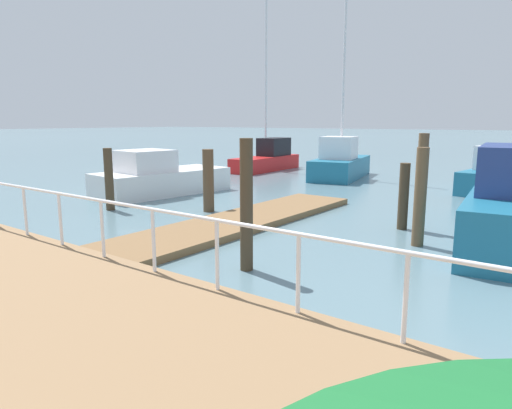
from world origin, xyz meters
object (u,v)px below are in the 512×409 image
at_px(moored_boat_0, 268,158).
at_px(moored_boat_1, 507,205).
at_px(moored_boat_4, 502,175).
at_px(moored_boat_2, 159,178).
at_px(moored_boat_5, 340,163).

distance_m(moored_boat_0, moored_boat_1, 16.95).
bearing_deg(moored_boat_4, moored_boat_2, 128.95).
relative_size(moored_boat_0, moored_boat_5, 1.05).
bearing_deg(moored_boat_2, moored_boat_5, -20.54).
relative_size(moored_boat_1, moored_boat_4, 1.45).
distance_m(moored_boat_0, moored_boat_5, 5.25).
height_order(moored_boat_1, moored_boat_4, moored_boat_1).
bearing_deg(moored_boat_5, moored_boat_0, 79.42).
relative_size(moored_boat_2, moored_boat_4, 1.08).
bearing_deg(moored_boat_4, moored_boat_5, 87.53).
bearing_deg(moored_boat_2, moored_boat_4, -51.05).
bearing_deg(moored_boat_0, moored_boat_1, -124.63).
bearing_deg(moored_boat_0, moored_boat_4, -95.84).
distance_m(moored_boat_2, moored_boat_4, 13.80).
height_order(moored_boat_0, moored_boat_1, moored_boat_0).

